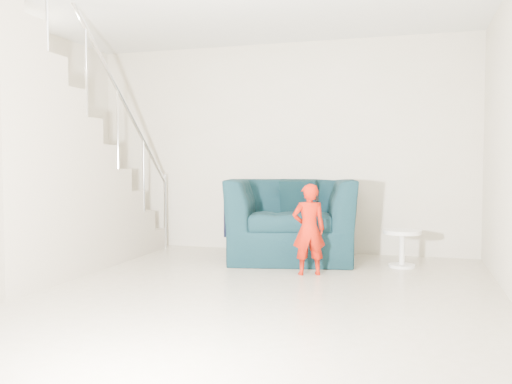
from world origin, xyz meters
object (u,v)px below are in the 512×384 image
at_px(toddler, 309,229).
at_px(side_table, 402,242).
at_px(staircase, 37,183).
at_px(armchair, 291,219).

relative_size(toddler, side_table, 2.28).
distance_m(toddler, staircase, 2.83).
xyz_separation_m(armchair, toddler, (0.37, -0.85, -0.01)).
bearing_deg(staircase, toddler, 15.63).
distance_m(armchair, staircase, 2.85).
xyz_separation_m(toddler, staircase, (-2.68, -0.75, 0.48)).
bearing_deg(toddler, side_table, -164.17).
bearing_deg(armchair, side_table, -18.12).
height_order(toddler, staircase, staircase).
height_order(toddler, side_table, toddler).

